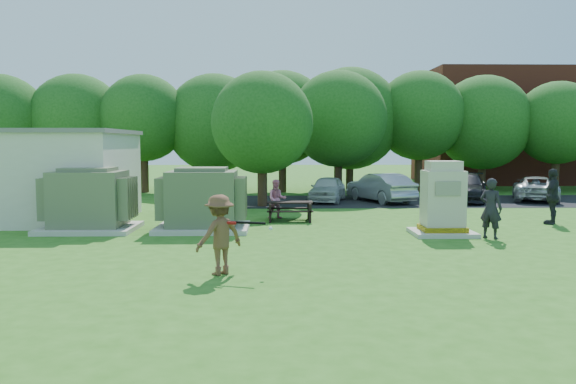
{
  "coord_description": "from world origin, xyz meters",
  "views": [
    {
      "loc": [
        -0.39,
        -13.88,
        2.86
      ],
      "look_at": [
        0.0,
        4.0,
        1.3
      ],
      "focal_mm": 35.0,
      "sensor_mm": 36.0,
      "label": 1
    }
  ],
  "objects_px": {
    "person_by_generator": "(491,208)",
    "car_silver_b": "(535,188)",
    "picnic_table": "(290,209)",
    "person_at_picnic": "(277,199)",
    "transformer_right": "(203,201)",
    "batter": "(220,235)",
    "person_walking_right": "(552,196)",
    "car_dark": "(466,187)",
    "car_white": "(328,189)",
    "transformer_left": "(89,201)",
    "generator_cabinet": "(443,203)",
    "car_silver_a": "(380,188)"
  },
  "relations": [
    {
      "from": "transformer_left",
      "to": "person_at_picnic",
      "type": "distance_m",
      "value": 6.77
    },
    {
      "from": "car_white",
      "to": "car_silver_a",
      "type": "bearing_deg",
      "value": 10.5
    },
    {
      "from": "transformer_left",
      "to": "transformer_right",
      "type": "height_order",
      "value": "same"
    },
    {
      "from": "transformer_left",
      "to": "car_white",
      "type": "bearing_deg",
      "value": 45.76
    },
    {
      "from": "picnic_table",
      "to": "car_silver_a",
      "type": "xyz_separation_m",
      "value": [
        4.58,
        6.55,
        0.25
      ]
    },
    {
      "from": "transformer_right",
      "to": "car_white",
      "type": "bearing_deg",
      "value": 60.9
    },
    {
      "from": "transformer_left",
      "to": "person_at_picnic",
      "type": "xyz_separation_m",
      "value": [
        6.15,
        2.82,
        -0.23
      ]
    },
    {
      "from": "transformer_left",
      "to": "car_white",
      "type": "xyz_separation_m",
      "value": [
        8.64,
        8.87,
        -0.34
      ]
    },
    {
      "from": "transformer_right",
      "to": "person_at_picnic",
      "type": "relative_size",
      "value": 2.02
    },
    {
      "from": "generator_cabinet",
      "to": "person_walking_right",
      "type": "xyz_separation_m",
      "value": [
        4.56,
        2.22,
        -0.03
      ]
    },
    {
      "from": "batter",
      "to": "generator_cabinet",
      "type": "bearing_deg",
      "value": 179.93
    },
    {
      "from": "car_dark",
      "to": "car_silver_b",
      "type": "bearing_deg",
      "value": 24.18
    },
    {
      "from": "picnic_table",
      "to": "person_at_picnic",
      "type": "distance_m",
      "value": 0.87
    },
    {
      "from": "transformer_right",
      "to": "car_silver_b",
      "type": "relative_size",
      "value": 0.69
    },
    {
      "from": "person_by_generator",
      "to": "car_silver_b",
      "type": "bearing_deg",
      "value": -78.75
    },
    {
      "from": "person_walking_right",
      "to": "car_dark",
      "type": "distance_m",
      "value": 7.9
    },
    {
      "from": "transformer_right",
      "to": "transformer_left",
      "type": "bearing_deg",
      "value": 180.0
    },
    {
      "from": "person_walking_right",
      "to": "person_at_picnic",
      "type": "bearing_deg",
      "value": -64.47
    },
    {
      "from": "person_by_generator",
      "to": "car_white",
      "type": "distance_m",
      "value": 11.41
    },
    {
      "from": "car_silver_b",
      "to": "transformer_left",
      "type": "bearing_deg",
      "value": 47.56
    },
    {
      "from": "batter",
      "to": "person_walking_right",
      "type": "relative_size",
      "value": 0.89
    },
    {
      "from": "person_walking_right",
      "to": "car_white",
      "type": "distance_m",
      "value": 10.62
    },
    {
      "from": "car_dark",
      "to": "picnic_table",
      "type": "bearing_deg",
      "value": -121.66
    },
    {
      "from": "transformer_right",
      "to": "car_silver_b",
      "type": "bearing_deg",
      "value": 30.96
    },
    {
      "from": "transformer_left",
      "to": "car_silver_b",
      "type": "distance_m",
      "value": 21.15
    },
    {
      "from": "transformer_right",
      "to": "person_by_generator",
      "type": "bearing_deg",
      "value": -11.78
    },
    {
      "from": "person_at_picnic",
      "to": "car_silver_b",
      "type": "relative_size",
      "value": 0.34
    },
    {
      "from": "generator_cabinet",
      "to": "picnic_table",
      "type": "bearing_deg",
      "value": 145.12
    },
    {
      "from": "person_walking_right",
      "to": "car_dark",
      "type": "bearing_deg",
      "value": -141.54
    },
    {
      "from": "person_at_picnic",
      "to": "person_walking_right",
      "type": "relative_size",
      "value": 0.75
    },
    {
      "from": "transformer_left",
      "to": "generator_cabinet",
      "type": "distance_m",
      "value": 11.37
    },
    {
      "from": "car_silver_a",
      "to": "batter",
      "type": "bearing_deg",
      "value": 45.52
    },
    {
      "from": "picnic_table",
      "to": "car_silver_a",
      "type": "bearing_deg",
      "value": 55.05
    },
    {
      "from": "person_walking_right",
      "to": "car_silver_a",
      "type": "xyz_separation_m",
      "value": [
        -4.67,
        7.6,
        -0.28
      ]
    },
    {
      "from": "transformer_right",
      "to": "car_silver_a",
      "type": "bearing_deg",
      "value": 49.25
    },
    {
      "from": "person_by_generator",
      "to": "person_at_picnic",
      "type": "distance_m",
      "value": 7.92
    },
    {
      "from": "transformer_right",
      "to": "picnic_table",
      "type": "distance_m",
      "value": 3.67
    },
    {
      "from": "transformer_right",
      "to": "car_dark",
      "type": "relative_size",
      "value": 0.64
    },
    {
      "from": "car_silver_a",
      "to": "car_silver_b",
      "type": "height_order",
      "value": "car_silver_a"
    },
    {
      "from": "picnic_table",
      "to": "person_at_picnic",
      "type": "bearing_deg",
      "value": 125.48
    },
    {
      "from": "car_white",
      "to": "car_silver_a",
      "type": "xyz_separation_m",
      "value": [
        2.56,
        -0.17,
        0.07
      ]
    },
    {
      "from": "batter",
      "to": "person_walking_right",
      "type": "distance_m",
      "value": 13.24
    },
    {
      "from": "picnic_table",
      "to": "person_by_generator",
      "type": "height_order",
      "value": "person_by_generator"
    },
    {
      "from": "car_white",
      "to": "person_by_generator",
      "type": "bearing_deg",
      "value": -55.74
    },
    {
      "from": "generator_cabinet",
      "to": "batter",
      "type": "height_order",
      "value": "generator_cabinet"
    },
    {
      "from": "transformer_right",
      "to": "batter",
      "type": "relative_size",
      "value": 1.71
    },
    {
      "from": "person_at_picnic",
      "to": "person_walking_right",
      "type": "xyz_separation_m",
      "value": [
        9.73,
        -1.72,
        0.24
      ]
    },
    {
      "from": "person_walking_right",
      "to": "car_white",
      "type": "relative_size",
      "value": 0.53
    },
    {
      "from": "generator_cabinet",
      "to": "person_at_picnic",
      "type": "height_order",
      "value": "generator_cabinet"
    },
    {
      "from": "batter",
      "to": "person_at_picnic",
      "type": "bearing_deg",
      "value": -136.77
    }
  ]
}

